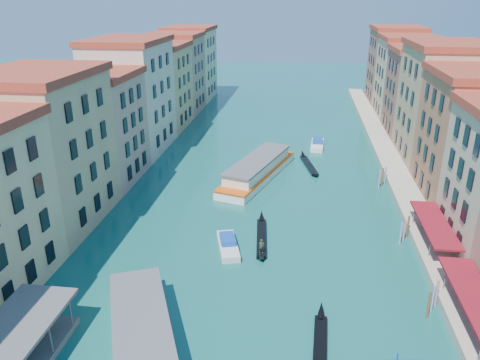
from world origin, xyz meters
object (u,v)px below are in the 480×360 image
Objects in this scene: vaporetto_near at (144,347)px; gondola_fore at (261,237)px; vaporetto_far at (258,169)px; gondola_right at (320,352)px.

vaporetto_near reaches higher than gondola_fore.
vaporetto_far is at bearing 59.74° from vaporetto_near.
vaporetto_near is at bearing -114.63° from gondola_fore.
gondola_right is at bearing -76.13° from gondola_fore.
vaporetto_near is 23.13m from gondola_fore.
vaporetto_near is 14.62m from gondola_right.
gondola_fore is at bearing 47.14° from vaporetto_near.
gondola_fore is at bearing -66.21° from vaporetto_far.
vaporetto_near is 1.75× the size of gondola_fore.
gondola_fore is at bearing 111.56° from gondola_right.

